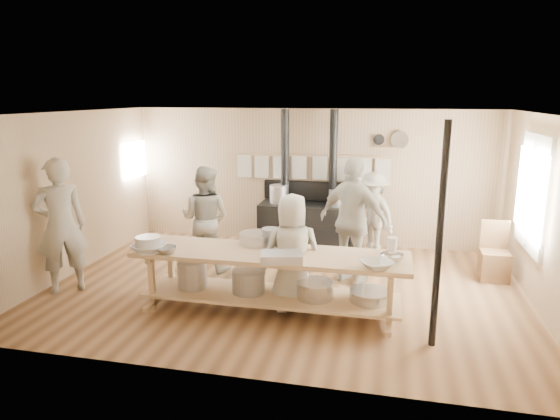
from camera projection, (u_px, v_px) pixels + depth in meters
The scene contains 24 objects.
ground at pixel (284, 288), 7.55m from camera, with size 7.00×7.00×0.00m, color brown.
room_shell at pixel (285, 182), 7.18m from camera, with size 7.00×7.00×7.00m.
window_right at pixel (533, 193), 7.05m from camera, with size 0.09×1.50×1.65m.
left_opening at pixel (135, 160), 9.82m from camera, with size 0.00×0.90×0.90m.
stove at pixel (307, 221), 9.44m from camera, with size 1.90×0.75×2.60m.
towel_rail at pixel (311, 165), 9.48m from camera, with size 3.00×0.04×0.47m.
back_wall_shelf at pixel (391, 142), 9.10m from camera, with size 0.63×0.14×0.32m.
prep_table at pixel (270, 276), 6.58m from camera, with size 3.60×0.90×0.85m.
support_post at pixel (440, 238), 5.54m from camera, with size 0.08×0.08×2.60m, color black.
cook_far_left at pixel (61, 226), 7.23m from camera, with size 0.73×0.48×2.00m, color #B1AF9D.
cook_left at pixel (205, 219), 8.15m from camera, with size 0.85×0.66×1.74m, color #B1AF9D.
cook_center at pixel (292, 253), 6.61m from camera, with size 0.78×0.51×1.60m, color #B1AF9D.
cook_right at pixel (353, 221), 7.59m from camera, with size 1.15×0.48×1.96m, color #B1AF9D.
cook_by_window at pixel (372, 214), 8.98m from camera, with size 0.98×0.56×1.52m, color #B1AF9D.
chair at pixel (494, 263), 7.85m from camera, with size 0.43×0.43×0.92m.
bowl_white_a at pixel (149, 248), 6.50m from camera, with size 0.43×0.43×0.11m, color silver.
bowl_steel_a at pixel (166, 250), 6.45m from camera, with size 0.27×0.27×0.08m, color silver.
bowl_white_b at pixel (377, 265), 5.88m from camera, with size 0.38×0.38×0.09m, color silver.
bowl_steel_b at pixel (392, 258), 6.14m from camera, with size 0.29×0.29×0.09m, color silver.
roasting_pan at pixel (281, 257), 6.13m from camera, with size 0.50×0.33×0.11m, color #B2B2B7.
mixing_bowl_large at pixel (256, 238), 6.85m from camera, with size 0.47×0.47×0.15m, color silver.
bucket_galv at pixel (271, 237), 6.80m from camera, with size 0.25×0.25×0.23m, color gray.
deep_bowl_enamel at pixel (149, 244), 6.49m from camera, with size 0.33×0.33×0.21m, color silver.
pitcher at pixel (392, 245), 6.46m from camera, with size 0.13×0.13×0.20m, color silver.
Camera 1 is at (1.47, -6.93, 2.85)m, focal length 32.00 mm.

